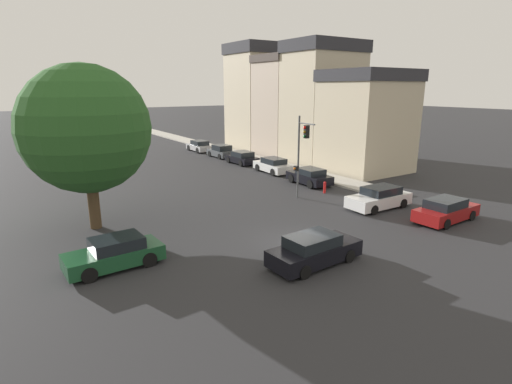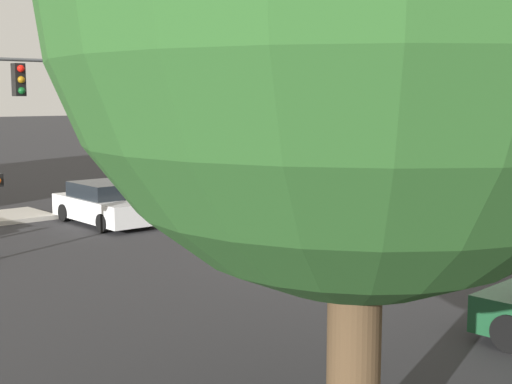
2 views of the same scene
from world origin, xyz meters
TOP-DOWN VIEW (x-y plane):
  - ground_plane at (0.00, 0.00)m, footprint 300.00×300.00m
  - sidewalk_strip at (11.94, 32.81)m, footprint 2.62×60.00m
  - rowhouse_backdrop at (17.28, 20.87)m, footprint 7.88×24.88m
  - street_tree at (-8.30, 8.37)m, footprint 7.04×7.04m
  - traffic_signal at (5.64, 6.72)m, footprint 0.55×1.85m
  - crossing_car_0 at (-0.97, -2.35)m, footprint 4.66×2.07m
  - crossing_car_1 at (-8.74, 2.32)m, footprint 4.31×2.06m
  - crossing_car_2 at (9.83, -2.09)m, footprint 4.59×2.02m
  - crossing_car_3 at (8.64, 2.01)m, footprint 4.63×2.05m
  - parked_car_0 at (9.19, 9.83)m, footprint 2.08×4.16m
  - parked_car_1 at (9.42, 15.43)m, footprint 2.03×4.40m
  - parked_car_2 at (9.31, 20.95)m, footprint 2.10×4.06m
  - parked_car_3 at (9.45, 25.83)m, footprint 2.02×3.92m
  - parked_car_4 at (9.24, 31.33)m, footprint 1.97×4.32m
  - fire_hydrant at (8.24, 6.92)m, footprint 0.22×0.22m

SIDE VIEW (x-z plane):
  - ground_plane at x=0.00m, z-range 0.00..0.00m
  - sidewalk_strip at x=11.94m, z-range 0.00..0.16m
  - fire_hydrant at x=8.24m, z-range 0.03..0.95m
  - parked_car_2 at x=9.31m, z-range -0.03..1.31m
  - parked_car_4 at x=9.24m, z-range -0.03..1.35m
  - parked_car_0 at x=9.19m, z-range -0.02..1.35m
  - crossing_car_1 at x=-8.74m, z-range -0.03..1.38m
  - parked_car_3 at x=9.45m, z-range -0.05..1.40m
  - crossing_car_2 at x=9.83m, z-range -0.04..1.39m
  - parked_car_1 at x=9.42m, z-range -0.03..1.39m
  - crossing_car_0 at x=-0.97m, z-range -0.04..1.40m
  - crossing_car_3 at x=8.64m, z-range -0.04..1.43m
  - traffic_signal at x=5.64m, z-range 0.81..6.80m
  - street_tree at x=-8.30m, z-range 1.08..10.32m
  - rowhouse_backdrop at x=17.28m, z-range -0.66..12.64m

